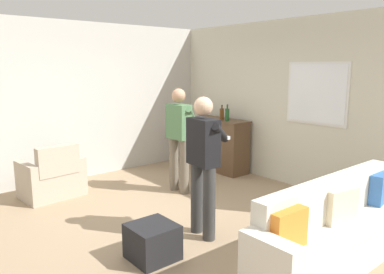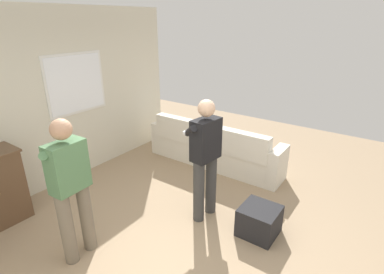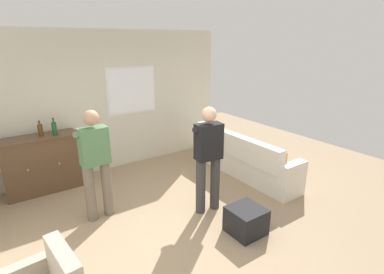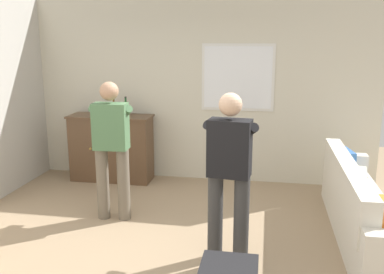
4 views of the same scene
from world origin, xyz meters
TOP-DOWN VIEW (x-y plane):
  - ground at (0.00, 0.00)m, footprint 10.40×10.40m
  - wall_back_with_window at (0.02, 2.66)m, footprint 5.20×0.15m
  - couch at (2.01, 0.84)m, footprint 0.57×2.64m
  - sideboard_cabinet at (-1.37, 2.30)m, footprint 1.27×0.49m
  - bottle_wine_green at (-1.10, 2.24)m, footprint 0.08×0.08m
  - bottle_liquor_amber at (-1.31, 2.31)m, footprint 0.08×0.08m
  - ottoman at (0.72, -0.67)m, footprint 0.47×0.47m
  - person_standing_left at (-0.83, 0.90)m, footprint 0.56×0.48m
  - person_standing_right at (0.64, 0.13)m, footprint 0.55×0.50m

SIDE VIEW (x-z plane):
  - ground at x=0.00m, z-range 0.00..0.00m
  - ottoman at x=0.72m, z-range 0.00..0.38m
  - couch at x=2.01m, z-range -0.09..0.77m
  - sideboard_cabinet at x=-1.37m, z-range 0.00..1.02m
  - person_standing_left at x=-0.83m, z-range 0.10..1.78m
  - person_standing_right at x=0.64m, z-range 0.10..1.78m
  - bottle_liquor_amber at x=-1.31m, z-range 0.99..1.26m
  - bottle_wine_green at x=-1.10m, z-range 0.99..1.29m
  - wall_back_with_window at x=0.02m, z-range 0.01..2.81m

